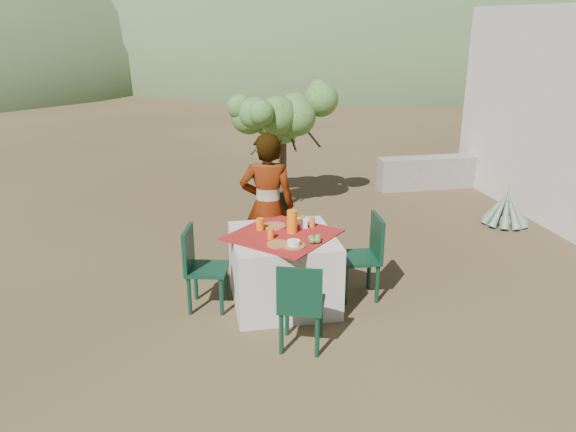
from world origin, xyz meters
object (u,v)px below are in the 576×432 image
(agave, at_px, (506,209))
(juice_pitcher, at_px, (292,221))
(chair_far, at_px, (274,226))
(table, at_px, (283,269))
(chair_near, at_px, (301,303))
(chair_right, at_px, (366,253))
(chair_left, at_px, (200,264))
(shrub_tree, at_px, (286,121))
(person, at_px, (268,207))

(agave, height_order, juice_pitcher, juice_pitcher)
(juice_pitcher, bearing_deg, chair_far, 91.53)
(table, distance_m, chair_near, 0.92)
(table, xyz_separation_m, juice_pitcher, (0.10, 0.04, 0.50))
(chair_right, bearing_deg, table, -87.47)
(chair_left, bearing_deg, shrub_tree, -12.05)
(chair_right, height_order, shrub_tree, shrub_tree)
(juice_pitcher, bearing_deg, person, 103.32)
(chair_right, bearing_deg, agave, 126.62)
(chair_far, xyz_separation_m, chair_right, (0.80, -1.01, 0.01))
(chair_far, height_order, juice_pitcher, juice_pitcher)
(table, height_order, juice_pitcher, juice_pitcher)
(agave, distance_m, juice_pitcher, 3.89)
(chair_left, relative_size, chair_right, 0.96)
(chair_near, xyz_separation_m, chair_right, (0.89, 0.89, 0.03))
(chair_near, bearing_deg, person, -68.92)
(chair_near, bearing_deg, agave, -124.10)
(juice_pitcher, bearing_deg, chair_near, -96.69)
(chair_left, bearing_deg, juice_pitcher, -78.10)
(chair_far, bearing_deg, agave, 16.65)
(table, bearing_deg, chair_left, 176.01)
(chair_far, bearing_deg, chair_near, -87.53)
(table, xyz_separation_m, agave, (3.55, 1.70, -0.15))
(person, xyz_separation_m, agave, (3.61, 1.03, -0.60))
(chair_right, relative_size, juice_pitcher, 3.85)
(table, xyz_separation_m, person, (-0.05, 0.67, 0.45))
(chair_near, distance_m, chair_left, 1.28)
(chair_near, height_order, agave, chair_near)
(person, distance_m, juice_pitcher, 0.66)
(person, bearing_deg, chair_near, 103.99)
(person, height_order, shrub_tree, shrub_tree)
(chair_left, relative_size, shrub_tree, 0.50)
(juice_pitcher, bearing_deg, chair_left, 178.61)
(chair_far, height_order, chair_near, chair_far)
(chair_right, bearing_deg, person, -122.91)
(chair_near, bearing_deg, table, -71.14)
(chair_left, xyz_separation_m, shrub_tree, (1.47, 3.09, 0.87))
(chair_near, distance_m, chair_right, 1.26)
(chair_near, distance_m, juice_pitcher, 1.04)
(shrub_tree, bearing_deg, agave, -26.30)
(shrub_tree, relative_size, agave, 2.44)
(table, bearing_deg, chair_near, -90.79)
(table, bearing_deg, agave, 25.60)
(chair_far, distance_m, juice_pitcher, 1.03)
(table, height_order, shrub_tree, shrub_tree)
(table, relative_size, shrub_tree, 0.77)
(chair_left, xyz_separation_m, agave, (4.40, 1.64, -0.24))
(person, bearing_deg, chair_right, 155.79)
(table, height_order, chair_far, chair_far)
(juice_pitcher, bearing_deg, chair_right, -4.15)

